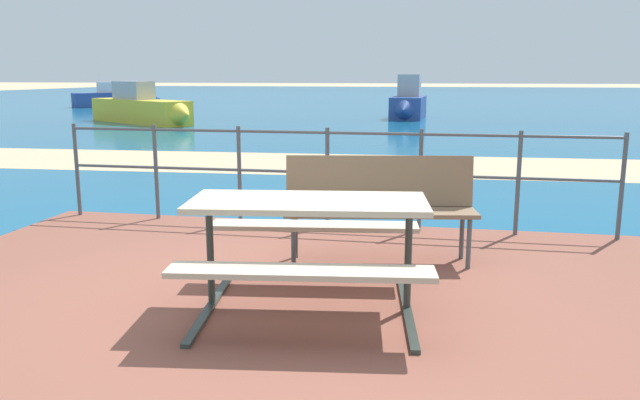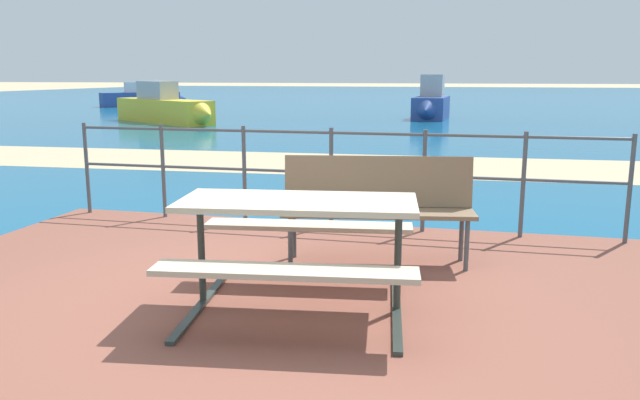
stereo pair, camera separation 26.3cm
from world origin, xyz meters
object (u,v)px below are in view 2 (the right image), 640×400
Objects in this scene: boat_far at (431,104)px; boat_near at (143,98)px; boat_mid at (165,108)px; picnic_table at (298,227)px; park_bench at (378,199)px.

boat_near is at bearing -109.42° from boat_far.
boat_far is (8.98, 4.18, 0.05)m from boat_mid.
park_bench is (0.36, 1.27, -0.03)m from picnic_table.
picnic_table is at bearing 3.72° from boat_far.
boat_far is (-0.83, 19.34, -0.04)m from park_bench.
boat_mid reaches higher than picnic_table.
boat_mid is 1.47× the size of boat_far.
boat_mid reaches higher than park_bench.
boat_far is at bearing 83.78° from picnic_table.
boat_near is 16.82m from boat_far.
boat_mid is at bearing -62.61° from boat_far.
boat_mid reaches higher than boat_near.
boat_near is at bearing 113.38° from picnic_table.
picnic_table is 20.62m from boat_far.
boat_mid is at bearing 112.36° from picnic_table.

